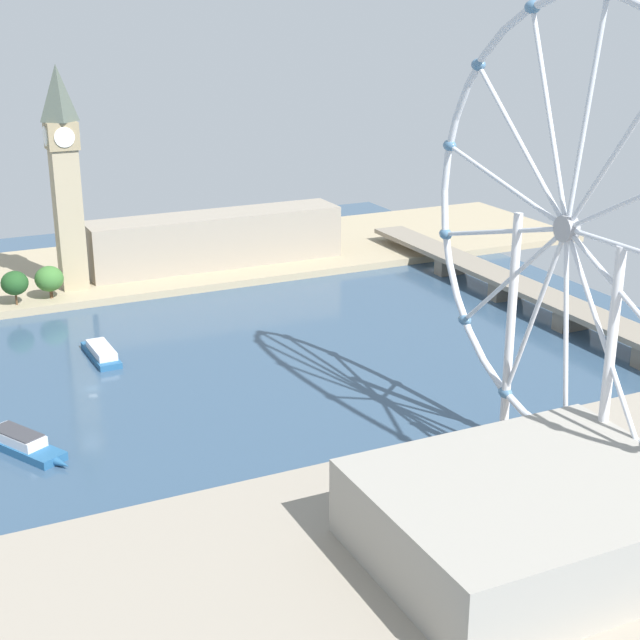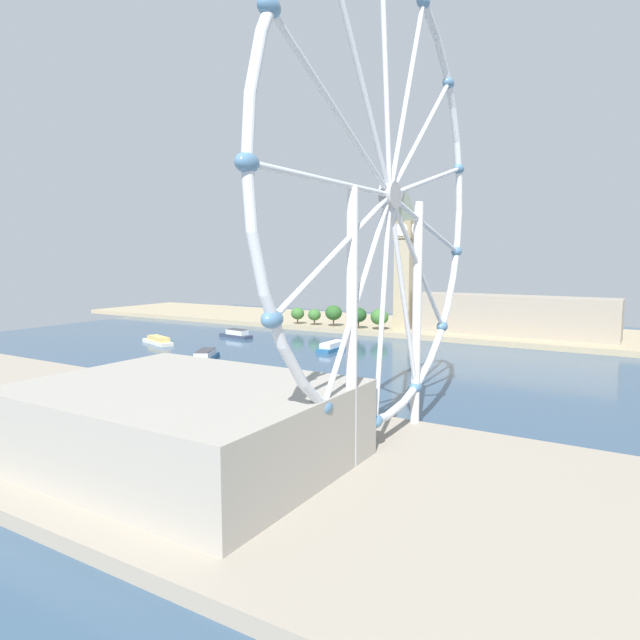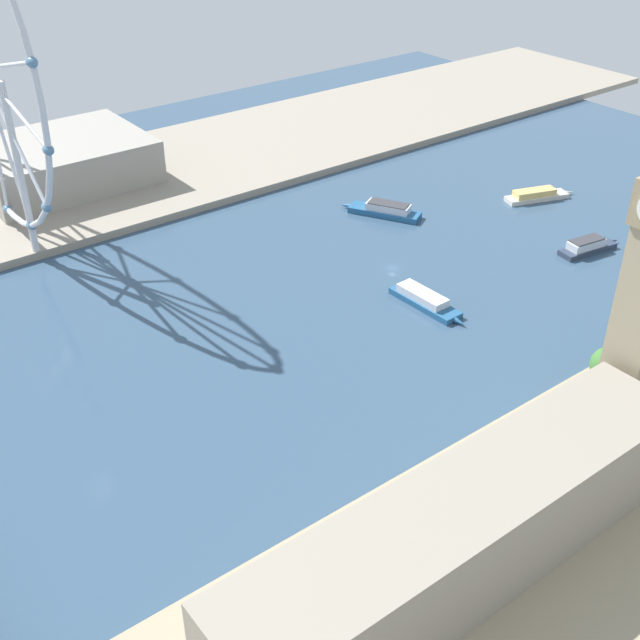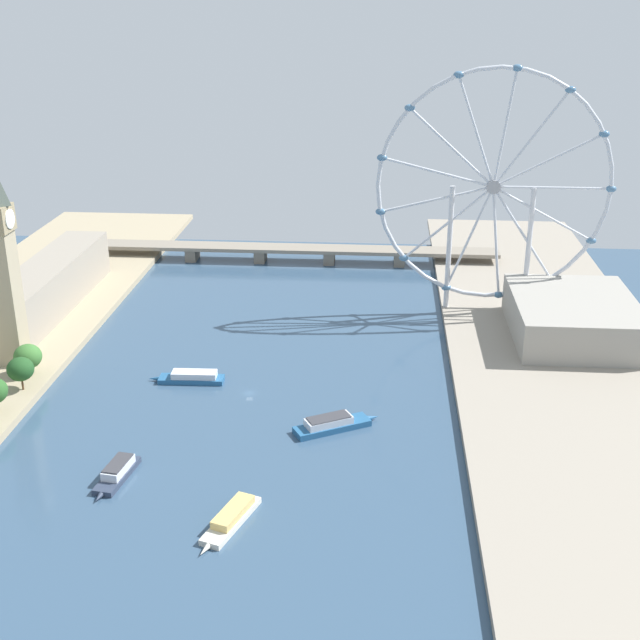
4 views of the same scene
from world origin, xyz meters
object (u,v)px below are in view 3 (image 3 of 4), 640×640
riverside_hall (61,161)px  tour_boat_3 (588,246)px  tour_boat_1 (425,300)px  parliament_block (465,534)px  tour_boat_2 (385,210)px  tour_boat_0 (537,195)px

riverside_hall → tour_boat_3: riverside_hall is taller
tour_boat_1 → parliament_block: bearing=-41.8°
tour_boat_3 → tour_boat_2: bearing=127.6°
riverside_hall → tour_boat_0: 194.31m
riverside_hall → tour_boat_2: bearing=-138.9°
parliament_block → tour_boat_1: 110.35m
tour_boat_1 → tour_boat_2: size_ratio=0.98×
tour_boat_3 → tour_boat_0: bearing=70.8°
tour_boat_0 → tour_boat_1: size_ratio=1.00×
parliament_block → tour_boat_0: size_ratio=3.66×
tour_boat_1 → tour_boat_2: (58.69, -34.61, 0.25)m
riverside_hall → tour_boat_2: riverside_hall is taller
parliament_block → tour_boat_3: 161.65m
parliament_block → tour_boat_0: bearing=-54.5°
riverside_hall → tour_boat_0: bearing=-130.9°
riverside_hall → tour_boat_3: 209.73m
tour_boat_0 → tour_boat_3: tour_boat_3 is taller
tour_boat_0 → tour_boat_1: bearing=-141.8°
tour_boat_1 → tour_boat_2: tour_boat_2 is taller
tour_boat_2 → tour_boat_3: size_ratio=1.17×
parliament_block → riverside_hall: bearing=-4.0°
riverside_hall → tour_boat_3: (-168.01, -125.18, -9.54)m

